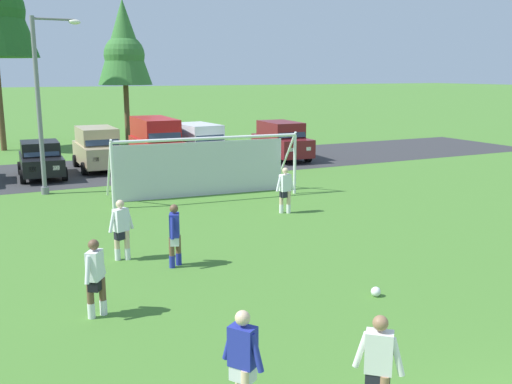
{
  "coord_description": "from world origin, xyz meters",
  "views": [
    {
      "loc": [
        -6.66,
        -3.51,
        4.89
      ],
      "look_at": [
        0.26,
        10.56,
        1.61
      ],
      "focal_mm": 40.06,
      "sensor_mm": 36.0,
      "label": 1
    }
  ],
  "objects": [
    {
      "name": "player_defender_far",
      "position": [
        -4.75,
        7.73,
        0.82
      ],
      "size": [
        0.55,
        0.61,
        1.64
      ],
      "color": "brown",
      "rests_on": "ground"
    },
    {
      "name": "parked_car_slot_center_left",
      "position": [
        -4.0,
        25.05,
        0.88
      ],
      "size": [
        2.16,
        4.26,
        1.72
      ],
      "color": "black",
      "rests_on": "ground"
    },
    {
      "name": "parking_lot_strip",
      "position": [
        0.0,
        25.76,
        0.0
      ],
      "size": [
        52.0,
        8.4,
        0.01
      ],
      "primitive_type": "cube",
      "color": "#333335",
      "rests_on": "ground"
    },
    {
      "name": "parked_car_slot_far_right",
      "position": [
        9.06,
        25.14,
        1.11
      ],
      "size": [
        2.35,
        4.71,
        2.16
      ],
      "color": "maroon",
      "rests_on": "ground"
    },
    {
      "name": "parked_car_slot_center",
      "position": [
        -1.1,
        26.25,
        1.11
      ],
      "size": [
        2.19,
        4.63,
        2.16
      ],
      "color": "tan",
      "rests_on": "ground"
    },
    {
      "name": "player_winger_left",
      "position": [
        -2.34,
        9.99,
        0.82
      ],
      "size": [
        0.42,
        0.68,
        1.64
      ],
      "color": "brown",
      "rests_on": "ground"
    },
    {
      "name": "soccer_goal",
      "position": [
        1.38,
        17.6,
        1.29
      ],
      "size": [
        7.55,
        2.55,
        2.57
      ],
      "color": "white",
      "rests_on": "ground"
    },
    {
      "name": "parked_car_slot_right",
      "position": [
        4.31,
        25.82,
        1.11
      ],
      "size": [
        2.39,
        4.73,
        2.16
      ],
      "color": "silver",
      "rests_on": "ground"
    },
    {
      "name": "parked_car_slot_center_right",
      "position": [
        2.02,
        26.43,
        1.34
      ],
      "size": [
        2.33,
        4.87,
        2.52
      ],
      "color": "red",
      "rests_on": "ground"
    },
    {
      "name": "street_lamp",
      "position": [
        -4.13,
        20.97,
        3.67
      ],
      "size": [
        2.0,
        0.32,
        7.07
      ],
      "color": "slate",
      "rests_on": "ground"
    },
    {
      "name": "player_winger_right",
      "position": [
        2.97,
        13.75,
        0.82
      ],
      "size": [
        0.75,
        0.29,
        1.64
      ],
      "color": "beige",
      "rests_on": "ground"
    },
    {
      "name": "player_trailing_back",
      "position": [
        -3.54,
        3.26,
        0.82
      ],
      "size": [
        0.42,
        0.7,
        1.64
      ],
      "color": "beige",
      "rests_on": "ground"
    },
    {
      "name": "player_striker_near",
      "position": [
        -1.91,
        2.27,
        0.82
      ],
      "size": [
        0.55,
        0.61,
        1.64
      ],
      "color": "#936B4C",
      "rests_on": "ground"
    },
    {
      "name": "player_midfield_center",
      "position": [
        -3.44,
        11.12,
        0.82
      ],
      "size": [
        0.74,
        0.37,
        1.64
      ],
      "color": "beige",
      "rests_on": "ground"
    },
    {
      "name": "ground_plane",
      "position": [
        0.0,
        15.0,
        0.0
      ],
      "size": [
        400.0,
        400.0,
        0.0
      ],
      "primitive_type": "plane",
      "color": "#477A2D"
    },
    {
      "name": "tree_mid_left",
      "position": [
        2.95,
        36.47,
        6.74
      ],
      "size": [
        3.68,
        3.68,
        9.81
      ],
      "color": "brown",
      "rests_on": "ground"
    },
    {
      "name": "soccer_ball",
      "position": [
        1.04,
        6.08,
        0.11
      ],
      "size": [
        0.22,
        0.22,
        0.22
      ],
      "color": "white",
      "rests_on": "ground"
    }
  ]
}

